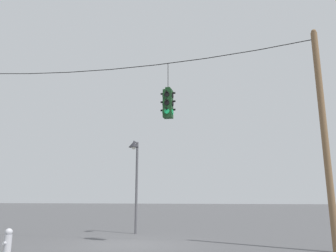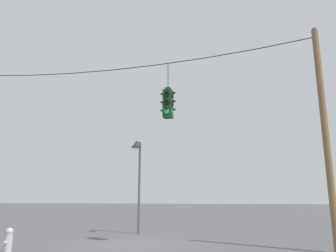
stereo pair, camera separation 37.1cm
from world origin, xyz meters
name	(u,v)px [view 1 (the left image)]	position (x,y,z in m)	size (l,w,h in m)	color
ground_plane	(130,245)	(0.00, 0.00, 0.00)	(200.00, 200.00, 0.00)	#4C4C4F
utility_pole_right	(324,133)	(6.86, -0.11, 3.79)	(0.22, 0.22, 7.61)	brown
span_wire	(134,64)	(0.00, -0.11, 6.98)	(13.72, 0.03, 0.41)	black
traffic_light_over_intersection	(168,103)	(1.44, -0.11, 5.21)	(0.58, 0.58, 2.22)	#143819
street_lamp	(135,163)	(-1.09, 3.36, 3.36)	(0.49, 0.84, 4.44)	#515156
fire_hydrant	(8,241)	(-2.87, -2.89, 0.38)	(0.22, 0.30, 0.75)	silver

